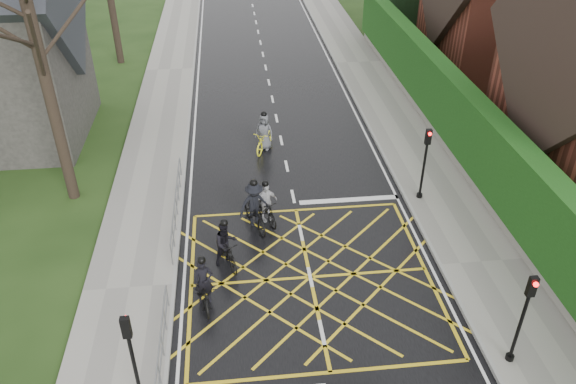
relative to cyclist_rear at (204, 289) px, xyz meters
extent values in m
plane|color=black|center=(3.51, 0.82, -0.59)|extent=(120.00, 120.00, 0.00)
cube|color=black|center=(3.51, 0.82, -0.59)|extent=(9.00, 80.00, 0.01)
cube|color=gray|center=(9.51, 0.82, -0.52)|extent=(3.00, 80.00, 0.15)
cube|color=gray|center=(-2.49, 0.82, -0.52)|extent=(3.00, 80.00, 0.15)
cube|color=slate|center=(11.26, 6.82, -0.24)|extent=(0.50, 38.00, 0.70)
cube|color=#163E11|center=(11.26, 6.82, 1.51)|extent=(0.90, 38.00, 2.80)
cube|color=brown|center=(18.26, 18.82, 2.41)|extent=(9.00, 8.00, 6.00)
cylinder|color=black|center=(14.26, 26.82, 0.01)|extent=(0.50, 0.50, 1.20)
cylinder|color=black|center=(-5.49, 6.82, 4.91)|extent=(0.44, 0.44, 11.00)
cylinder|color=slate|center=(-1.14, -2.68, 0.41)|extent=(0.05, 5.00, 0.05)
cylinder|color=slate|center=(-1.14, -2.68, -0.04)|extent=(0.04, 5.00, 0.04)
cylinder|color=slate|center=(-1.14, -0.18, -0.09)|extent=(0.04, 0.04, 1.00)
cylinder|color=slate|center=(-1.14, 4.82, 0.41)|extent=(0.05, 6.00, 0.05)
cylinder|color=slate|center=(-1.14, 4.82, -0.04)|extent=(0.04, 6.00, 0.04)
cylinder|color=slate|center=(-1.14, 1.82, -0.09)|extent=(0.04, 0.04, 1.00)
cylinder|color=slate|center=(-1.14, 7.82, -0.09)|extent=(0.04, 0.04, 1.00)
cylinder|color=black|center=(8.61, 5.02, 0.91)|extent=(0.10, 0.10, 3.00)
cylinder|color=black|center=(8.61, 5.02, -0.44)|extent=(0.24, 0.24, 0.30)
cube|color=black|center=(8.61, 5.02, 2.31)|extent=(0.22, 0.16, 0.62)
sphere|color=#FF0C0C|center=(8.61, 4.90, 2.49)|extent=(0.14, 0.14, 0.14)
cylinder|color=black|center=(8.61, -3.38, 0.91)|extent=(0.10, 0.10, 3.00)
cylinder|color=black|center=(8.61, -3.38, -0.44)|extent=(0.24, 0.24, 0.30)
cube|color=black|center=(8.61, -3.38, 2.31)|extent=(0.22, 0.16, 0.62)
sphere|color=#FF0C0C|center=(8.61, -3.50, 2.49)|extent=(0.14, 0.14, 0.14)
cylinder|color=black|center=(-1.59, -3.68, 0.91)|extent=(0.10, 0.10, 3.00)
cube|color=black|center=(-1.59, -3.68, 2.31)|extent=(0.22, 0.16, 0.62)
sphere|color=#FF0C0C|center=(-1.59, -3.56, 2.49)|extent=(0.14, 0.14, 0.14)
imported|color=black|center=(0.00, -0.03, -0.10)|extent=(0.92, 1.95, 0.98)
imported|color=black|center=(0.00, 0.07, 0.24)|extent=(0.66, 0.49, 1.67)
sphere|color=black|center=(0.00, 0.07, 1.10)|extent=(0.26, 0.26, 0.26)
imported|color=black|center=(0.72, 1.82, -0.04)|extent=(1.16, 1.90, 1.11)
imported|color=black|center=(0.72, 1.92, 0.26)|extent=(1.00, 0.90, 1.69)
sphere|color=black|center=(0.72, 1.92, 1.12)|extent=(0.27, 0.27, 0.27)
imported|color=black|center=(1.83, 3.94, -0.04)|extent=(1.35, 2.22, 1.10)
imported|color=black|center=(1.83, 4.04, 0.35)|extent=(1.36, 1.04, 1.87)
sphere|color=black|center=(1.83, 4.04, 1.30)|extent=(0.29, 0.29, 0.29)
imported|color=black|center=(2.28, 4.23, -0.06)|extent=(1.11, 1.83, 1.06)
imported|color=silver|center=(2.28, 4.33, 0.22)|extent=(1.03, 0.72, 1.63)
sphere|color=black|center=(2.28, 4.33, 1.05)|extent=(0.25, 0.25, 0.25)
imported|color=yellow|center=(2.65, 10.00, -0.07)|extent=(1.42, 2.09, 1.04)
imported|color=#515358|center=(2.65, 10.10, 0.29)|extent=(1.01, 0.86, 1.76)
sphere|color=black|center=(2.65, 10.10, 1.19)|extent=(0.28, 0.28, 0.28)
camera|label=1|loc=(1.20, -13.39, 12.19)|focal=35.00mm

